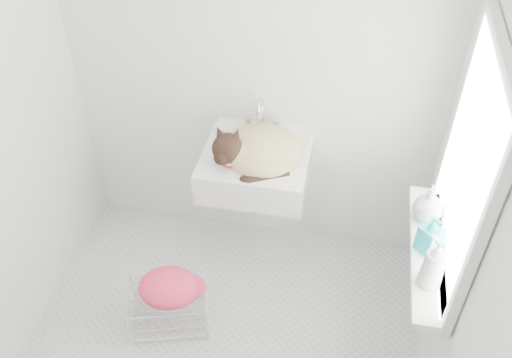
% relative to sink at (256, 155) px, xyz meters
% --- Properties ---
extents(floor, '(2.20, 2.00, 0.02)m').
position_rel_sink_xyz_m(floor, '(-0.07, -0.74, -0.85)').
color(floor, silver).
rests_on(floor, ground).
extents(back_wall, '(2.20, 0.02, 2.50)m').
position_rel_sink_xyz_m(back_wall, '(-0.07, 0.26, 0.40)').
color(back_wall, silver).
rests_on(back_wall, ground).
extents(right_wall, '(0.02, 2.00, 2.50)m').
position_rel_sink_xyz_m(right_wall, '(1.03, -0.74, 0.40)').
color(right_wall, silver).
rests_on(right_wall, ground).
extents(window_glass, '(0.01, 0.80, 1.00)m').
position_rel_sink_xyz_m(window_glass, '(1.02, -0.54, 0.50)').
color(window_glass, white).
rests_on(window_glass, right_wall).
extents(window_frame, '(0.04, 0.90, 1.10)m').
position_rel_sink_xyz_m(window_frame, '(1.00, -0.54, 0.50)').
color(window_frame, white).
rests_on(window_frame, right_wall).
extents(windowsill, '(0.16, 0.88, 0.04)m').
position_rel_sink_xyz_m(windowsill, '(0.94, -0.54, -0.02)').
color(windowsill, white).
rests_on(windowsill, right_wall).
extents(sink, '(0.61, 0.53, 0.24)m').
position_rel_sink_xyz_m(sink, '(0.00, 0.00, 0.00)').
color(sink, white).
rests_on(sink, back_wall).
extents(faucet, '(0.22, 0.16, 0.22)m').
position_rel_sink_xyz_m(faucet, '(-0.00, 0.18, 0.14)').
color(faucet, silver).
rests_on(faucet, sink).
extents(cat, '(0.55, 0.48, 0.32)m').
position_rel_sink_xyz_m(cat, '(0.01, -0.02, 0.04)').
color(cat, tan).
rests_on(cat, sink).
extents(wire_rack, '(0.51, 0.42, 0.26)m').
position_rel_sink_xyz_m(wire_rack, '(-0.40, -0.61, -0.70)').
color(wire_rack, silver).
rests_on(wire_rack, floor).
extents(towel, '(0.37, 0.27, 0.14)m').
position_rel_sink_xyz_m(towel, '(-0.37, -0.63, -0.56)').
color(towel, '#D74400').
rests_on(towel, wire_rack).
extents(bottle_a, '(0.13, 0.13, 0.23)m').
position_rel_sink_xyz_m(bottle_a, '(0.93, -0.75, 0.00)').
color(bottle_a, silver).
rests_on(bottle_a, windowsill).
extents(bottle_b, '(0.13, 0.13, 0.21)m').
position_rel_sink_xyz_m(bottle_b, '(0.93, -0.54, 0.00)').
color(bottle_b, teal).
rests_on(bottle_b, windowsill).
extents(bottle_c, '(0.16, 0.16, 0.19)m').
position_rel_sink_xyz_m(bottle_c, '(0.93, -0.33, 0.00)').
color(bottle_c, '#B6B8BE').
rests_on(bottle_c, windowsill).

